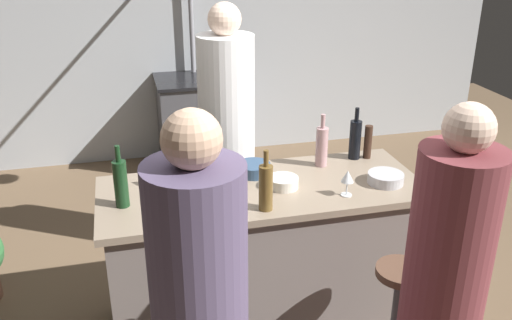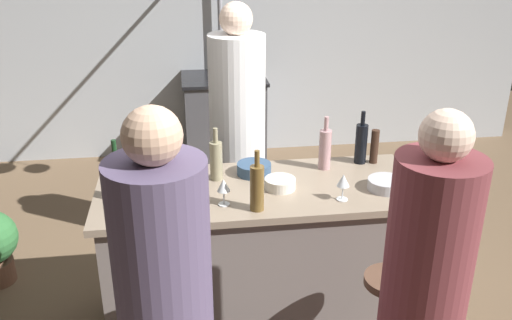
# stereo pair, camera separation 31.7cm
# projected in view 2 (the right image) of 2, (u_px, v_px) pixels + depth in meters

# --- Properties ---
(ground_plane) EXTENTS (9.00, 9.00, 0.00)m
(ground_plane) POSITION_uv_depth(u_px,v_px,m) (259.00, 318.00, 3.44)
(ground_plane) COLOR brown
(back_wall) EXTENTS (6.40, 0.16, 2.60)m
(back_wall) POSITION_uv_depth(u_px,v_px,m) (219.00, 26.00, 5.52)
(back_wall) COLOR #B2B7BC
(back_wall) RESTS_ON ground_plane
(kitchen_island) EXTENTS (1.80, 0.72, 0.90)m
(kitchen_island) POSITION_uv_depth(u_px,v_px,m) (259.00, 256.00, 3.26)
(kitchen_island) COLOR slate
(kitchen_island) RESTS_ON ground_plane
(stove_range) EXTENTS (0.80, 0.64, 0.89)m
(stove_range) POSITION_uv_depth(u_px,v_px,m) (224.00, 121.00, 5.49)
(stove_range) COLOR #47474C
(stove_range) RESTS_ON ground_plane
(chef) EXTENTS (0.38, 0.38, 1.80)m
(chef) POSITION_uv_depth(u_px,v_px,m) (238.00, 144.00, 3.86)
(chef) COLOR white
(chef) RESTS_ON ground_plane
(guest_right) EXTENTS (0.35, 0.35, 1.65)m
(guest_right) POSITION_uv_depth(u_px,v_px,m) (421.00, 312.00, 2.30)
(guest_right) COLOR brown
(guest_right) RESTS_ON ground_plane
(overhead_pot_rack) EXTENTS (0.57, 1.39, 2.17)m
(overhead_pot_rack) POSITION_uv_depth(u_px,v_px,m) (218.00, 4.00, 4.65)
(overhead_pot_rack) COLOR gray
(overhead_pot_rack) RESTS_ON ground_plane
(pepper_mill) EXTENTS (0.05, 0.05, 0.21)m
(pepper_mill) POSITION_uv_depth(u_px,v_px,m) (374.00, 147.00, 3.36)
(pepper_mill) COLOR #382319
(pepper_mill) RESTS_ON kitchen_island
(wine_bottle_amber) EXTENTS (0.07, 0.07, 0.32)m
(wine_bottle_amber) POSITION_uv_depth(u_px,v_px,m) (257.00, 187.00, 2.79)
(wine_bottle_amber) COLOR brown
(wine_bottle_amber) RESTS_ON kitchen_island
(wine_bottle_dark) EXTENTS (0.07, 0.07, 0.33)m
(wine_bottle_dark) POSITION_uv_depth(u_px,v_px,m) (361.00, 143.00, 3.35)
(wine_bottle_dark) COLOR black
(wine_bottle_dark) RESTS_ON kitchen_island
(wine_bottle_rose) EXTENTS (0.07, 0.07, 0.32)m
(wine_bottle_rose) POSITION_uv_depth(u_px,v_px,m) (325.00, 149.00, 3.27)
(wine_bottle_rose) COLOR #B78C8E
(wine_bottle_rose) RESTS_ON kitchen_island
(wine_bottle_white) EXTENTS (0.07, 0.07, 0.31)m
(wine_bottle_white) POSITION_uv_depth(u_px,v_px,m) (216.00, 160.00, 3.13)
(wine_bottle_white) COLOR gray
(wine_bottle_white) RESTS_ON kitchen_island
(wine_bottle_red) EXTENTS (0.07, 0.07, 0.33)m
(wine_bottle_red) POSITION_uv_depth(u_px,v_px,m) (117.00, 176.00, 2.90)
(wine_bottle_red) COLOR #143319
(wine_bottle_red) RESTS_ON kitchen_island
(wine_glass_near_right_guest) EXTENTS (0.07, 0.07, 0.15)m
(wine_glass_near_right_guest) POSITION_uv_depth(u_px,v_px,m) (343.00, 182.00, 2.90)
(wine_glass_near_right_guest) COLOR silver
(wine_glass_near_right_guest) RESTS_ON kitchen_island
(wine_glass_near_left_guest) EXTENTS (0.07, 0.07, 0.15)m
(wine_glass_near_left_guest) POSITION_uv_depth(u_px,v_px,m) (224.00, 187.00, 2.85)
(wine_glass_near_left_guest) COLOR silver
(wine_glass_near_left_guest) RESTS_ON kitchen_island
(wine_glass_by_chef) EXTENTS (0.07, 0.07, 0.15)m
(wine_glass_by_chef) POSITION_uv_depth(u_px,v_px,m) (156.00, 164.00, 3.11)
(wine_glass_by_chef) COLOR silver
(wine_glass_by_chef) RESTS_ON kitchen_island
(mixing_bowl_steel) EXTENTS (0.20, 0.20, 0.06)m
(mixing_bowl_steel) POSITION_uv_depth(u_px,v_px,m) (386.00, 184.00, 3.05)
(mixing_bowl_steel) COLOR #B7B7BC
(mixing_bowl_steel) RESTS_ON kitchen_island
(mixing_bowl_blue) EXTENTS (0.20, 0.20, 0.07)m
(mixing_bowl_blue) POSITION_uv_depth(u_px,v_px,m) (254.00, 169.00, 3.23)
(mixing_bowl_blue) COLOR #334C6B
(mixing_bowl_blue) RESTS_ON kitchen_island
(mixing_bowl_ceramic) EXTENTS (0.17, 0.17, 0.06)m
(mixing_bowl_ceramic) POSITION_uv_depth(u_px,v_px,m) (280.00, 184.00, 3.05)
(mixing_bowl_ceramic) COLOR silver
(mixing_bowl_ceramic) RESTS_ON kitchen_island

